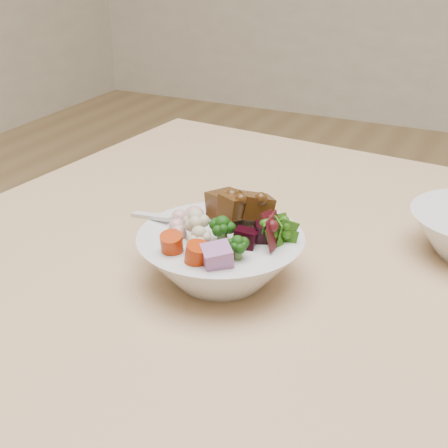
{
  "coord_description": "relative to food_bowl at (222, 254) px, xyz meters",
  "views": [
    {
      "loc": [
        0.15,
        -0.66,
        1.09
      ],
      "look_at": [
        -0.13,
        -0.1,
        0.79
      ],
      "focal_mm": 50.0,
      "sensor_mm": 36.0,
      "label": 1
    }
  ],
  "objects": [
    {
      "name": "food_bowl",
      "position": [
        0.0,
        0.0,
        0.0
      ],
      "size": [
        0.19,
        0.19,
        0.1
      ],
      "color": "silver",
      "rests_on": "dining_table"
    },
    {
      "name": "soup_spoon",
      "position": [
        -0.07,
        -0.0,
        0.02
      ],
      "size": [
        0.08,
        0.03,
        0.02
      ],
      "rotation": [
        0.0,
        0.0,
        -0.14
      ],
      "color": "silver",
      "rests_on": "food_bowl"
    }
  ]
}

